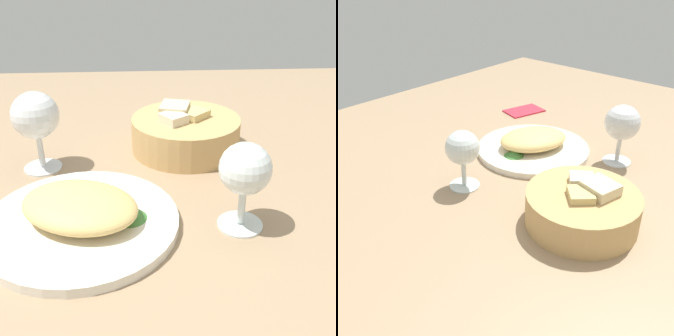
# 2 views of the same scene
# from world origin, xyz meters

# --- Properties ---
(ground_plane) EXTENTS (1.40, 1.40, 0.02)m
(ground_plane) POSITION_xyz_m (0.00, 0.00, -0.01)
(ground_plane) COLOR #A08362
(plate) EXTENTS (0.26, 0.26, 0.01)m
(plate) POSITION_xyz_m (0.01, -0.09, 0.01)
(plate) COLOR silver
(plate) RESTS_ON ground_plane
(omelette) EXTENTS (0.20, 0.18, 0.04)m
(omelette) POSITION_xyz_m (0.01, -0.09, 0.03)
(omelette) COLOR #E2BC6F
(omelette) RESTS_ON plate
(lettuce_garnish) EXTENTS (0.05, 0.05, 0.01)m
(lettuce_garnish) POSITION_xyz_m (0.07, -0.09, 0.02)
(lettuce_garnish) COLOR #437F39
(lettuce_garnish) RESTS_ON plate
(bread_basket) EXTENTS (0.20, 0.20, 0.08)m
(bread_basket) POSITION_xyz_m (0.17, 0.15, 0.03)
(bread_basket) COLOR tan
(bread_basket) RESTS_ON ground_plane
(wine_glass_near) EXTENTS (0.07, 0.07, 0.12)m
(wine_glass_near) POSITION_xyz_m (0.22, -0.10, 0.08)
(wine_glass_near) COLOR silver
(wine_glass_near) RESTS_ON ground_plane
(wine_glass_far) EXTENTS (0.08, 0.08, 0.14)m
(wine_glass_far) POSITION_xyz_m (-0.08, 0.08, 0.09)
(wine_glass_far) COLOR silver
(wine_glass_far) RESTS_ON ground_plane
(folded_napkin) EXTENTS (0.13, 0.10, 0.01)m
(folded_napkin) POSITION_xyz_m (-0.19, -0.27, 0.00)
(folded_napkin) COLOR red
(folded_napkin) RESTS_ON ground_plane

